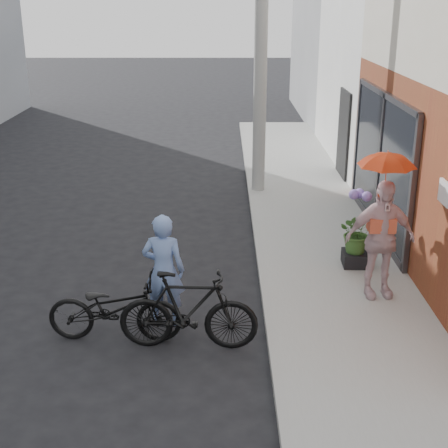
{
  "coord_description": "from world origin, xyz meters",
  "views": [
    {
      "loc": [
        0.32,
        -7.42,
        4.17
      ],
      "look_at": [
        0.33,
        1.02,
        1.1
      ],
      "focal_mm": 50.0,
      "sensor_mm": 36.0,
      "label": 1
    }
  ],
  "objects_px": {
    "officer": "(164,270)",
    "bike_left": "(115,308)",
    "utility_pole": "(261,32)",
    "bike_right": "(188,311)",
    "kimono_woman": "(380,239)",
    "planter": "(356,258)"
  },
  "relations": [
    {
      "from": "utility_pole",
      "to": "bike_left",
      "type": "relative_size",
      "value": 4.08
    },
    {
      "from": "utility_pole",
      "to": "bike_left",
      "type": "height_order",
      "value": "utility_pole"
    },
    {
      "from": "utility_pole",
      "to": "officer",
      "type": "height_order",
      "value": "utility_pole"
    },
    {
      "from": "officer",
      "to": "kimono_woman",
      "type": "relative_size",
      "value": 0.91
    },
    {
      "from": "utility_pole",
      "to": "bike_right",
      "type": "bearing_deg",
      "value": -100.52
    },
    {
      "from": "officer",
      "to": "bike_left",
      "type": "relative_size",
      "value": 0.91
    },
    {
      "from": "officer",
      "to": "planter",
      "type": "xyz_separation_m",
      "value": [
        2.92,
        1.68,
        -0.55
      ]
    },
    {
      "from": "bike_left",
      "to": "kimono_woman",
      "type": "height_order",
      "value": "kimono_woman"
    },
    {
      "from": "utility_pole",
      "to": "bike_right",
      "type": "height_order",
      "value": "utility_pole"
    },
    {
      "from": "bike_left",
      "to": "kimono_woman",
      "type": "distance_m",
      "value": 3.78
    },
    {
      "from": "officer",
      "to": "bike_left",
      "type": "height_order",
      "value": "officer"
    },
    {
      "from": "bike_left",
      "to": "kimono_woman",
      "type": "bearing_deg",
      "value": -71.0
    },
    {
      "from": "kimono_woman",
      "to": "planter",
      "type": "distance_m",
      "value": 1.3
    },
    {
      "from": "bike_left",
      "to": "planter",
      "type": "bearing_deg",
      "value": -56.43
    },
    {
      "from": "planter",
      "to": "bike_right",
      "type": "bearing_deg",
      "value": -137.85
    },
    {
      "from": "kimono_woman",
      "to": "planter",
      "type": "xyz_separation_m",
      "value": [
        -0.07,
        1.06,
        -0.75
      ]
    },
    {
      "from": "officer",
      "to": "bike_left",
      "type": "xyz_separation_m",
      "value": [
        -0.6,
        -0.44,
        -0.33
      ]
    },
    {
      "from": "bike_right",
      "to": "officer",
      "type": "bearing_deg",
      "value": 31.86
    },
    {
      "from": "bike_left",
      "to": "planter",
      "type": "distance_m",
      "value": 4.11
    },
    {
      "from": "kimono_woman",
      "to": "bike_right",
      "type": "bearing_deg",
      "value": -160.85
    },
    {
      "from": "bike_left",
      "to": "bike_right",
      "type": "height_order",
      "value": "bike_right"
    },
    {
      "from": "officer",
      "to": "kimono_woman",
      "type": "bearing_deg",
      "value": -162.32
    }
  ]
}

